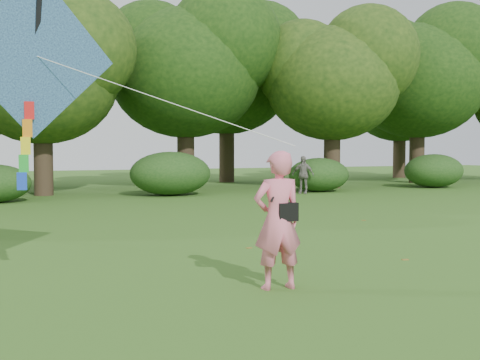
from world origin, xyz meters
name	(u,v)px	position (x,y,z in m)	size (l,w,h in m)	color
ground	(331,297)	(0.00, 0.00, 0.00)	(100.00, 100.00, 0.00)	#265114
man_kite_flyer	(278,220)	(-0.44, 0.73, 0.99)	(0.72, 0.47, 1.98)	pink
bystander_right	(303,175)	(8.72, 16.60, 0.84)	(0.99, 0.41, 1.68)	gray
crossbody_bag	(286,211)	(-0.32, 0.70, 1.12)	(0.43, 0.20, 0.75)	black
flying_kite	(36,59)	(-3.54, 2.44, 3.32)	(4.55, 2.09, 3.18)	#296DB2
tree_line	(115,75)	(1.67, 22.88, 5.60)	(54.70, 15.30, 9.48)	#3A2D1E
shrub_band	(83,177)	(-0.72, 17.60, 0.86)	(39.15, 3.22, 1.88)	#264919
fallen_leaves	(271,250)	(0.90, 3.70, 0.01)	(11.53, 14.08, 0.01)	brown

